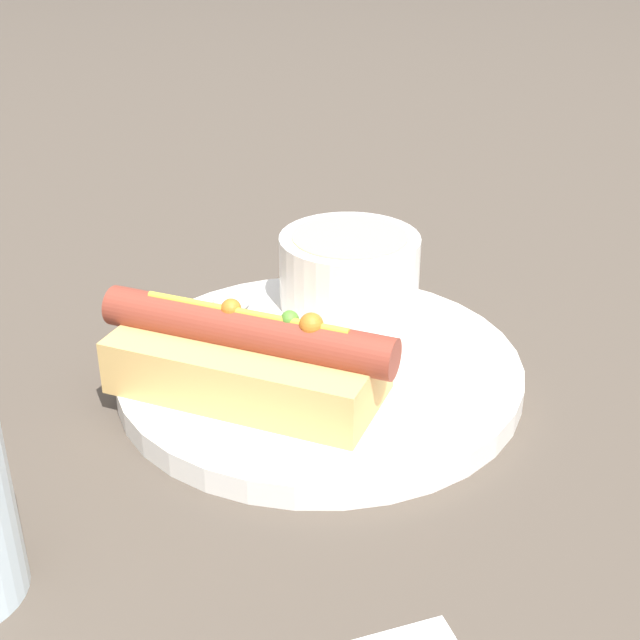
{
  "coord_description": "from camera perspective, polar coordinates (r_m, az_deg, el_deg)",
  "views": [
    {
      "loc": [
        0.4,
        -0.32,
        0.32
      ],
      "look_at": [
        0.0,
        0.0,
        0.05
      ],
      "focal_mm": 50.0,
      "sensor_mm": 36.0,
      "label": 1
    }
  ],
  "objects": [
    {
      "name": "spoon",
      "position": [
        0.65,
        -5.43,
        0.5
      ],
      "size": [
        0.14,
        0.1,
        0.01
      ],
      "rotation": [
        0.0,
        0.0,
        2.59
      ],
      "color": "#B7B7BC",
      "rests_on": "dinner_plate"
    },
    {
      "name": "soup_bowl",
      "position": [
        0.66,
        1.89,
        3.37
      ],
      "size": [
        0.1,
        0.1,
        0.05
      ],
      "color": "silver",
      "rests_on": "dinner_plate"
    },
    {
      "name": "dinner_plate",
      "position": [
        0.6,
        0.0,
        -3.29
      ],
      "size": [
        0.27,
        0.27,
        0.02
      ],
      "color": "white",
      "rests_on": "ground_plane"
    },
    {
      "name": "hot_dog",
      "position": [
        0.55,
        -4.68,
        -2.38
      ],
      "size": [
        0.18,
        0.15,
        0.06
      ],
      "rotation": [
        0.0,
        0.0,
        0.51
      ],
      "color": "#DBAD60",
      "rests_on": "dinner_plate"
    },
    {
      "name": "ground_plane",
      "position": [
        0.6,
        0.0,
        -3.96
      ],
      "size": [
        4.0,
        4.0,
        0.0
      ],
      "primitive_type": "plane",
      "color": "#4C4238"
    }
  ]
}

